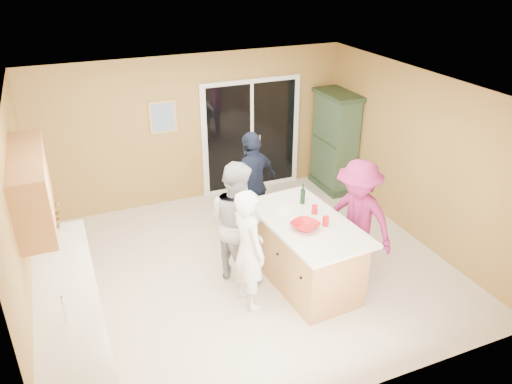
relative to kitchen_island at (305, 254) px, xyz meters
name	(u,v)px	position (x,y,z in m)	size (l,w,h in m)	color
floor	(249,268)	(-0.58, 0.59, -0.45)	(5.50, 5.50, 0.00)	beige
ceiling	(248,91)	(-0.58, 0.59, 2.15)	(5.50, 5.00, 0.10)	white
wall_back	(195,130)	(-0.58, 3.09, 0.85)	(5.50, 0.10, 2.60)	tan
wall_front	(350,296)	(-0.58, -1.91, 0.85)	(5.50, 0.10, 2.60)	tan
wall_left	(25,227)	(-3.33, 0.59, 0.85)	(0.10, 5.00, 2.60)	tan
wall_right	(416,157)	(2.17, 0.59, 0.85)	(0.10, 5.00, 2.60)	tan
left_cabinet_run	(72,336)	(-3.03, -0.46, 0.01)	(0.65, 3.05, 1.24)	#B08044
upper_cabinets	(31,186)	(-3.15, 0.39, 1.42)	(0.35, 1.60, 0.75)	#B08044
sliding_door	(251,136)	(0.47, 3.06, 0.60)	(1.90, 0.07, 2.10)	white
framed_picture	(163,117)	(-1.13, 3.07, 1.15)	(0.46, 0.04, 0.56)	tan
kitchen_island	(305,254)	(0.00, 0.00, 0.00)	(1.13, 1.90, 0.97)	#B08044
green_hutch	(335,143)	(1.91, 2.49, 0.45)	(0.53, 1.01, 1.85)	#223722
woman_white	(248,250)	(-0.87, -0.12, 0.36)	(0.59, 0.39, 1.63)	white
woman_grey	(236,221)	(-0.79, 0.51, 0.41)	(0.84, 0.65, 1.73)	#B0B1B3
woman_navy	(253,185)	(-0.17, 1.45, 0.41)	(1.02, 0.42, 1.73)	#161B32
woman_magenta	(357,219)	(0.75, -0.04, 0.40)	(1.10, 0.63, 1.70)	#7F1B50
serving_bowl	(305,226)	(-0.12, -0.16, 0.55)	(0.34, 0.34, 0.08)	#AF1318
tulip_vase	(53,214)	(-3.03, 1.12, 0.69)	(0.21, 0.15, 0.41)	red
tumbler_near	(314,209)	(0.18, 0.14, 0.57)	(0.08, 0.08, 0.12)	#AF1318
tumbler_far	(326,221)	(0.16, -0.19, 0.57)	(0.08, 0.08, 0.12)	#AF1318
wine_bottle	(303,196)	(0.17, 0.46, 0.63)	(0.07, 0.07, 0.29)	black
white_plate	(285,210)	(-0.15, 0.36, 0.52)	(0.21, 0.21, 0.01)	white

